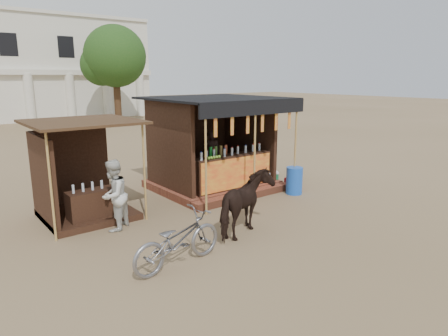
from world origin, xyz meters
name	(u,v)px	position (x,y,z in m)	size (l,w,h in m)	color
ground	(267,227)	(0.00, 0.00, 0.00)	(120.00, 120.00, 0.00)	#846B4C
main_stall	(214,156)	(1.00, 3.36, 1.02)	(3.60, 3.61, 2.78)	brown
secondary_stall	(78,184)	(-3.17, 3.24, 0.85)	(2.40, 2.40, 2.38)	#392014
cow	(246,204)	(-0.67, -0.04, 0.69)	(0.74, 1.63, 1.38)	black
motorbike	(178,240)	(-2.62, -0.40, 0.50)	(0.66, 1.90, 1.00)	gray
bystander	(113,195)	(-2.80, 2.00, 0.80)	(0.78, 0.61, 1.60)	silver
blue_barrel	(294,181)	(2.50, 1.45, 0.40)	(0.48, 0.48, 0.79)	blue
red_crate	(293,182)	(3.04, 2.00, 0.15)	(0.39, 0.37, 0.29)	maroon
cooler	(267,178)	(2.50, 2.60, 0.23)	(0.76, 0.66, 0.46)	#176839
tree	(112,59)	(5.81, 22.14, 4.63)	(4.50, 4.40, 7.00)	#382314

